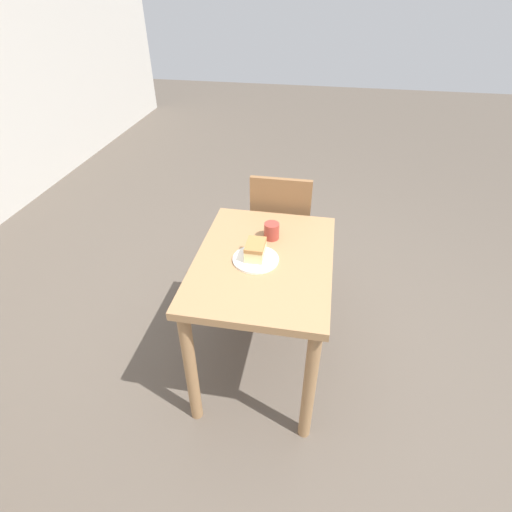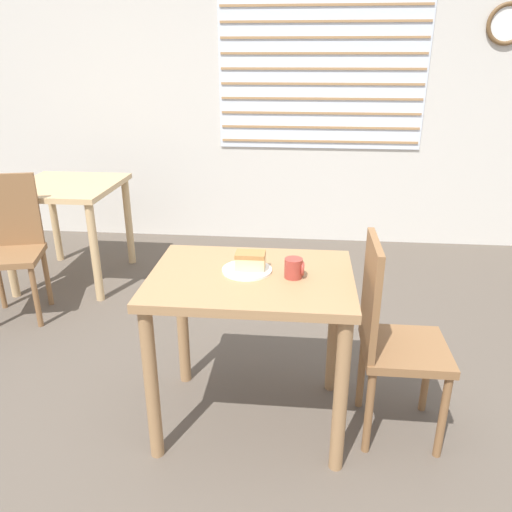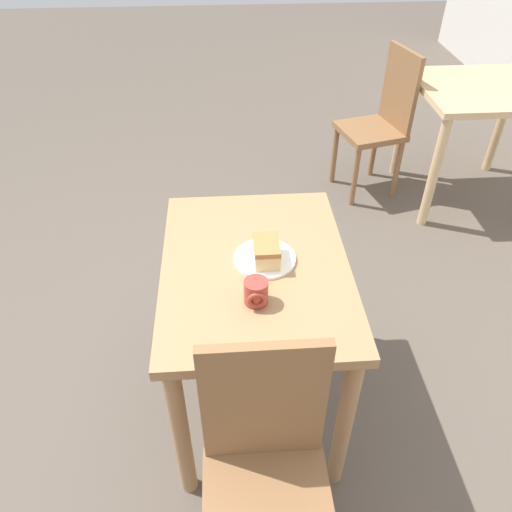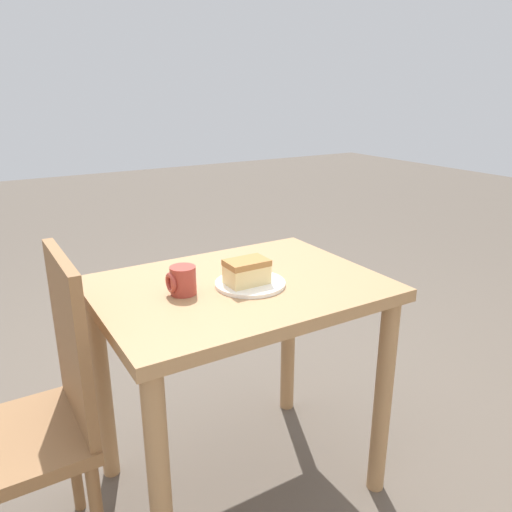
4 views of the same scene
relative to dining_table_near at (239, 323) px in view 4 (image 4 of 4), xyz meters
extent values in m
plane|color=brown|center=(-0.03, -0.36, -0.64)|extent=(14.00, 14.00, 0.00)
cube|color=#9E754C|center=(0.00, 0.00, 0.12)|extent=(0.90, 0.66, 0.04)
cylinder|color=#9E754C|center=(-0.40, -0.28, -0.27)|extent=(0.06, 0.06, 0.74)
cylinder|color=#9E754C|center=(0.40, -0.28, -0.27)|extent=(0.06, 0.06, 0.74)
cylinder|color=#9E754C|center=(-0.40, 0.28, -0.27)|extent=(0.06, 0.06, 0.74)
cylinder|color=#9E754C|center=(0.40, 0.28, -0.27)|extent=(0.06, 0.06, 0.74)
cube|color=brown|center=(0.70, -0.01, -0.19)|extent=(0.38, 0.38, 0.04)
cylinder|color=brown|center=(0.54, -0.17, -0.43)|extent=(0.04, 0.04, 0.43)
cube|color=brown|center=(0.52, -0.01, 0.07)|extent=(0.03, 0.36, 0.49)
cylinder|color=white|center=(-0.02, 0.04, 0.15)|extent=(0.22, 0.22, 0.01)
cube|color=#E5CC89|center=(-0.01, 0.04, 0.18)|extent=(0.13, 0.09, 0.06)
cube|color=#A3703D|center=(-0.01, 0.04, 0.22)|extent=(0.13, 0.09, 0.02)
cylinder|color=#9E382D|center=(0.18, -0.01, 0.18)|extent=(0.08, 0.08, 0.09)
torus|color=#9E382D|center=(0.22, -0.01, 0.18)|extent=(0.01, 0.06, 0.06)
camera|label=1|loc=(-1.54, -0.24, 1.29)|focal=28.00mm
camera|label=2|loc=(0.21, -1.99, 1.03)|focal=35.00mm
camera|label=3|loc=(1.33, -0.09, 1.29)|focal=35.00mm
camera|label=4|loc=(0.72, 1.30, 0.73)|focal=35.00mm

